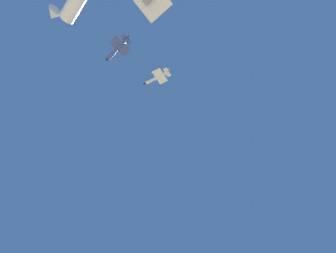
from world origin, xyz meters
The scene contains 2 objects.
chase_jet_right_wing centered at (-0.15, 52.33, 97.53)m, with size 15.29×8.53×4.00m.
chase_jet_trailing centered at (2.49, 29.40, 102.05)m, with size 15.12×9.05×4.00m.
Camera 1 is at (-45.96, 62.58, 4.47)m, focal length 24.44 mm.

